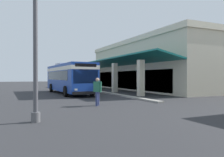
{
  "coord_description": "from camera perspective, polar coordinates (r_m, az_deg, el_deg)",
  "views": [
    {
      "loc": [
        26.92,
        -5.25,
        1.83
      ],
      "look_at": [
        5.34,
        4.48,
        1.63
      ],
      "focal_mm": 34.75,
      "sensor_mm": 36.0,
      "label": 1
    }
  ],
  "objects": [
    {
      "name": "curb_strip",
      "position": [
        27.85,
        -4.8,
        -3.16
      ],
      "size": [
        27.95,
        0.5,
        0.12
      ],
      "primitive_type": "cube",
      "color": "#9E998E",
      "rests_on": "ground"
    },
    {
      "name": "transit_bus",
      "position": [
        24.01,
        -11.34,
        0.53
      ],
      "size": [
        11.3,
        3.12,
        3.34
      ],
      "color": "#193D9E",
      "rests_on": "ground"
    },
    {
      "name": "pedestrian",
      "position": [
        13.72,
        -3.85,
        -3.01
      ],
      "size": [
        0.67,
        0.44,
        1.76
      ],
      "color": "navy",
      "rests_on": "ground"
    },
    {
      "name": "potted_palm",
      "position": [
        31.32,
        -5.05,
        -1.63
      ],
      "size": [
        1.88,
        1.78,
        2.95
      ],
      "color": "brown",
      "rests_on": "ground"
    },
    {
      "name": "lot_light_pole",
      "position": [
        9.55,
        -19.52,
        15.31
      ],
      "size": [
        0.6,
        0.6,
        8.0
      ],
      "color": "#59595B",
      "rests_on": "ground"
    },
    {
      "name": "plaza_building",
      "position": [
        32.34,
        11.51,
        3.28
      ],
      "size": [
        23.59,
        13.72,
        6.81
      ],
      "color": "beige",
      "rests_on": "ground"
    },
    {
      "name": "ground",
      "position": [
        30.06,
        1.95,
        -3.01
      ],
      "size": [
        120.0,
        120.0,
        0.0
      ],
      "primitive_type": "plane",
      "color": "#2D2D30"
    }
  ]
}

